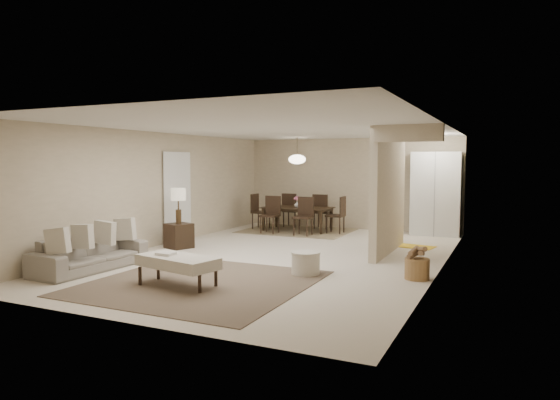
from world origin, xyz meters
The scene contains 22 objects.
floor centered at (0.00, 0.00, 0.00)m, with size 9.00×9.00×0.00m, color beige.
ceiling centered at (0.00, 0.00, 2.50)m, with size 9.00×9.00×0.00m, color white.
back_wall centered at (0.00, 4.50, 1.25)m, with size 6.00×6.00×0.00m, color tan.
left_wall centered at (-3.00, 0.00, 1.25)m, with size 9.00×9.00×0.00m, color tan.
right_wall centered at (3.00, 0.00, 1.25)m, with size 9.00×9.00×0.00m, color tan.
partition centered at (1.80, 1.25, 1.25)m, with size 0.15×2.50×2.50m, color tan.
doorway centered at (-2.97, 0.60, 1.02)m, with size 0.04×0.90×2.04m, color black.
pantry_cabinet centered at (2.35, 4.15, 1.05)m, with size 1.20×0.55×2.10m, color silver.
flush_light centered at (2.30, 3.20, 2.46)m, with size 0.44×0.44×0.05m, color white.
living_rug centered at (-0.20, -2.57, 0.01)m, with size 3.20×3.20×0.01m, color brown.
sofa centered at (-2.45, -2.57, 0.29)m, with size 0.78×2.01×0.59m, color gray.
ottoman_bench centered at (-0.40, -2.87, 0.37)m, with size 1.37×0.84×0.46m.
side_table centered at (-2.40, -0.12, 0.27)m, with size 0.48×0.48×0.53m, color black.
table_lamp centered at (-2.40, -0.12, 1.09)m, with size 0.32×0.32×0.76m.
round_pouf centered at (1.03, -1.34, 0.19)m, with size 0.48×0.48×0.37m, color beige.
wicker_basket centered at (2.75, -0.89, 0.17)m, with size 0.39×0.39×0.33m, color brown.
dining_rug centered at (-1.13, 3.39, 0.01)m, with size 2.80×2.10×0.01m, color #847552.
dining_table centered at (-1.13, 3.39, 0.32)m, with size 1.81×1.01×0.64m, color black.
dining_chairs centered at (-1.13, 3.39, 0.48)m, with size 2.59×1.88×0.97m.
vase centered at (-1.13, 3.39, 0.72)m, with size 0.15×0.15×0.16m, color white.
yellow_mat centered at (2.15, 2.17, 0.01)m, with size 0.88×0.54×0.01m, color yellow.
pendant_light centered at (-1.13, 3.39, 1.92)m, with size 0.46×0.46×0.71m.
Camera 1 is at (4.06, -8.85, 1.85)m, focal length 32.00 mm.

